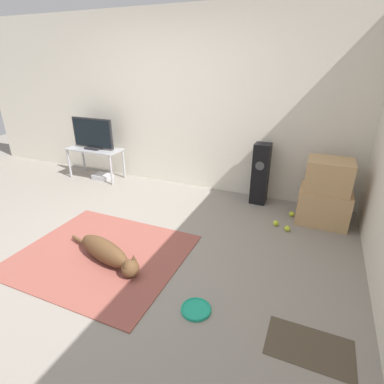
{
  "coord_description": "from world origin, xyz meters",
  "views": [
    {
      "loc": [
        1.95,
        -2.06,
        1.85
      ],
      "look_at": [
        0.69,
        0.87,
        0.45
      ],
      "focal_mm": 28.0,
      "sensor_mm": 36.0,
      "label": 1
    }
  ],
  "objects_px": {
    "dog": "(107,253)",
    "tennis_ball_near_speaker": "(287,228)",
    "floor_speaker": "(260,174)",
    "frisbee": "(196,309)",
    "tv_stand": "(95,153)",
    "cardboard_box_lower": "(323,206)",
    "game_console": "(103,176)",
    "tennis_ball_loose_on_carpet": "(276,223)",
    "tv": "(93,134)",
    "tennis_ball_by_boxes": "(292,214)",
    "cardboard_box_upper": "(329,175)"
  },
  "relations": [
    {
      "from": "frisbee",
      "to": "tennis_ball_loose_on_carpet",
      "type": "height_order",
      "value": "tennis_ball_loose_on_carpet"
    },
    {
      "from": "tennis_ball_by_boxes",
      "to": "tennis_ball_near_speaker",
      "type": "height_order",
      "value": "same"
    },
    {
      "from": "tennis_ball_near_speaker",
      "to": "cardboard_box_lower",
      "type": "bearing_deg",
      "value": 49.56
    },
    {
      "from": "tv_stand",
      "to": "tennis_ball_by_boxes",
      "type": "distance_m",
      "value": 3.27
    },
    {
      "from": "dog",
      "to": "cardboard_box_upper",
      "type": "relative_size",
      "value": 2.0
    },
    {
      "from": "cardboard_box_lower",
      "to": "floor_speaker",
      "type": "height_order",
      "value": "floor_speaker"
    },
    {
      "from": "cardboard_box_upper",
      "to": "floor_speaker",
      "type": "xyz_separation_m",
      "value": [
        -0.84,
        0.26,
        -0.19
      ]
    },
    {
      "from": "frisbee",
      "to": "tv_stand",
      "type": "xyz_separation_m",
      "value": [
        -2.71,
        2.12,
        0.42
      ]
    },
    {
      "from": "dog",
      "to": "cardboard_box_lower",
      "type": "relative_size",
      "value": 1.71
    },
    {
      "from": "tv",
      "to": "dog",
      "type": "bearing_deg",
      "value": -48.57
    },
    {
      "from": "cardboard_box_upper",
      "to": "tv_stand",
      "type": "height_order",
      "value": "cardboard_box_upper"
    },
    {
      "from": "floor_speaker",
      "to": "cardboard_box_upper",
      "type": "bearing_deg",
      "value": -17.51
    },
    {
      "from": "cardboard_box_lower",
      "to": "tennis_ball_near_speaker",
      "type": "xyz_separation_m",
      "value": [
        -0.36,
        -0.42,
        -0.18
      ]
    },
    {
      "from": "frisbee",
      "to": "tennis_ball_near_speaker",
      "type": "height_order",
      "value": "tennis_ball_near_speaker"
    },
    {
      "from": "dog",
      "to": "floor_speaker",
      "type": "xyz_separation_m",
      "value": [
        1.08,
        2.0,
        0.3
      ]
    },
    {
      "from": "cardboard_box_upper",
      "to": "tennis_ball_by_boxes",
      "type": "xyz_separation_m",
      "value": [
        -0.35,
        -0.0,
        -0.59
      ]
    },
    {
      "from": "tennis_ball_loose_on_carpet",
      "to": "cardboard_box_lower",
      "type": "bearing_deg",
      "value": 34.53
    },
    {
      "from": "frisbee",
      "to": "tv_stand",
      "type": "distance_m",
      "value": 3.47
    },
    {
      "from": "cardboard_box_lower",
      "to": "floor_speaker",
      "type": "xyz_separation_m",
      "value": [
        -0.84,
        0.25,
        0.21
      ]
    },
    {
      "from": "floor_speaker",
      "to": "tennis_ball_near_speaker",
      "type": "bearing_deg",
      "value": -53.83
    },
    {
      "from": "tennis_ball_by_boxes",
      "to": "tennis_ball_loose_on_carpet",
      "type": "relative_size",
      "value": 1.0
    },
    {
      "from": "tv_stand",
      "to": "frisbee",
      "type": "bearing_deg",
      "value": -38.02
    },
    {
      "from": "tennis_ball_near_speaker",
      "to": "cardboard_box_upper",
      "type": "bearing_deg",
      "value": 48.67
    },
    {
      "from": "tennis_ball_loose_on_carpet",
      "to": "tv_stand",
      "type": "bearing_deg",
      "value": 171.18
    },
    {
      "from": "tennis_ball_near_speaker",
      "to": "tennis_ball_loose_on_carpet",
      "type": "bearing_deg",
      "value": 152.35
    },
    {
      "from": "tennis_ball_near_speaker",
      "to": "tennis_ball_loose_on_carpet",
      "type": "relative_size",
      "value": 1.0
    },
    {
      "from": "dog",
      "to": "tennis_ball_near_speaker",
      "type": "xyz_separation_m",
      "value": [
        1.56,
        1.34,
        -0.09
      ]
    },
    {
      "from": "floor_speaker",
      "to": "tennis_ball_loose_on_carpet",
      "type": "height_order",
      "value": "floor_speaker"
    },
    {
      "from": "floor_speaker",
      "to": "game_console",
      "type": "height_order",
      "value": "floor_speaker"
    },
    {
      "from": "tennis_ball_by_boxes",
      "to": "tennis_ball_near_speaker",
      "type": "distance_m",
      "value": 0.4
    },
    {
      "from": "cardboard_box_upper",
      "to": "tennis_ball_near_speaker",
      "type": "relative_size",
      "value": 7.7
    },
    {
      "from": "dog",
      "to": "tennis_ball_near_speaker",
      "type": "height_order",
      "value": "dog"
    },
    {
      "from": "dog",
      "to": "floor_speaker",
      "type": "bearing_deg",
      "value": 61.77
    },
    {
      "from": "cardboard_box_upper",
      "to": "tennis_ball_loose_on_carpet",
      "type": "bearing_deg",
      "value": -146.66
    },
    {
      "from": "tennis_ball_loose_on_carpet",
      "to": "tv",
      "type": "bearing_deg",
      "value": 171.13
    },
    {
      "from": "dog",
      "to": "tv_stand",
      "type": "xyz_separation_m",
      "value": [
        -1.67,
        1.89,
        0.31
      ]
    },
    {
      "from": "tennis_ball_near_speaker",
      "to": "tennis_ball_loose_on_carpet",
      "type": "xyz_separation_m",
      "value": [
        -0.14,
        0.07,
        0.0
      ]
    },
    {
      "from": "game_console",
      "to": "tennis_ball_loose_on_carpet",
      "type": "bearing_deg",
      "value": -8.85
    },
    {
      "from": "cardboard_box_lower",
      "to": "tennis_ball_by_boxes",
      "type": "relative_size",
      "value": 8.98
    },
    {
      "from": "dog",
      "to": "tv_stand",
      "type": "distance_m",
      "value": 2.54
    },
    {
      "from": "cardboard_box_lower",
      "to": "floor_speaker",
      "type": "relative_size",
      "value": 0.7
    },
    {
      "from": "cardboard_box_upper",
      "to": "tennis_ball_near_speaker",
      "type": "xyz_separation_m",
      "value": [
        -0.35,
        -0.4,
        -0.59
      ]
    },
    {
      "from": "tennis_ball_near_speaker",
      "to": "floor_speaker",
      "type": "bearing_deg",
      "value": 126.17
    },
    {
      "from": "game_console",
      "to": "frisbee",
      "type": "bearing_deg",
      "value": -38.99
    },
    {
      "from": "frisbee",
      "to": "cardboard_box_lower",
      "type": "bearing_deg",
      "value": 66.14
    },
    {
      "from": "cardboard_box_upper",
      "to": "tv_stand",
      "type": "relative_size",
      "value": 0.55
    },
    {
      "from": "dog",
      "to": "tennis_ball_near_speaker",
      "type": "relative_size",
      "value": 15.37
    },
    {
      "from": "cardboard_box_lower",
      "to": "game_console",
      "type": "relative_size",
      "value": 1.97
    },
    {
      "from": "tv_stand",
      "to": "cardboard_box_upper",
      "type": "bearing_deg",
      "value": -2.45
    },
    {
      "from": "cardboard_box_upper",
      "to": "game_console",
      "type": "bearing_deg",
      "value": 177.72
    }
  ]
}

